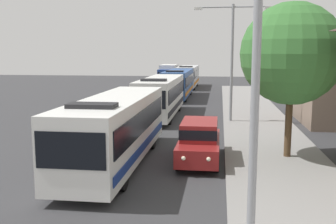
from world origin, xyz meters
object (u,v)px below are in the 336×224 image
(bus_lead, at_px, (116,127))
(streetlamp_mid, at_px, (232,51))
(bus_middle, at_px, (178,83))
(bus_fourth_in_line, at_px, (188,76))
(bus_second_in_line, at_px, (161,95))
(white_suv, at_px, (199,139))
(box_truck_oncoming, at_px, (168,74))
(streetlamp_near, at_px, (257,43))
(roadside_tree, at_px, (292,54))

(bus_lead, bearing_deg, streetlamp_mid, 64.61)
(bus_middle, relative_size, bus_fourth_in_line, 1.03)
(bus_middle, bearing_deg, bus_second_in_line, -90.00)
(bus_second_in_line, relative_size, white_suv, 2.23)
(box_truck_oncoming, xyz_separation_m, streetlamp_near, (8.70, -50.86, 3.54))
(bus_middle, xyz_separation_m, white_suv, (3.70, -25.57, -0.66))
(white_suv, distance_m, streetlamp_near, 9.90)
(streetlamp_near, bearing_deg, bus_middle, 98.93)
(bus_fourth_in_line, height_order, roadside_tree, roadside_tree)
(bus_middle, bearing_deg, box_truck_oncoming, 101.32)
(white_suv, relative_size, streetlamp_mid, 0.61)
(white_suv, bearing_deg, roadside_tree, 12.07)
(bus_lead, relative_size, streetlamp_near, 1.32)
(bus_middle, height_order, white_suv, bus_middle)
(bus_fourth_in_line, xyz_separation_m, box_truck_oncoming, (-3.30, 3.30, 0.01))
(streetlamp_near, bearing_deg, box_truck_oncoming, 99.71)
(bus_second_in_line, height_order, bus_middle, same)
(bus_lead, relative_size, bus_fourth_in_line, 0.97)
(bus_second_in_line, relative_size, bus_fourth_in_line, 0.97)
(roadside_tree, bearing_deg, bus_middle, 107.60)
(bus_fourth_in_line, bearing_deg, bus_lead, -90.00)
(bus_second_in_line, height_order, bus_fourth_in_line, same)
(bus_middle, relative_size, streetlamp_near, 1.40)
(bus_lead, bearing_deg, bus_middle, 90.00)
(roadside_tree, bearing_deg, streetlamp_mid, 104.26)
(bus_lead, relative_size, bus_middle, 0.94)
(bus_fourth_in_line, relative_size, box_truck_oncoming, 1.60)
(roadside_tree, bearing_deg, white_suv, -167.93)
(bus_fourth_in_line, relative_size, roadside_tree, 1.59)
(streetlamp_near, bearing_deg, streetlamp_mid, 90.00)
(box_truck_oncoming, height_order, streetlamp_near, streetlamp_near)
(white_suv, bearing_deg, bus_middle, 98.23)
(streetlamp_mid, distance_m, roadside_tree, 9.88)
(bus_middle, bearing_deg, white_suv, -81.77)
(bus_second_in_line, height_order, white_suv, bus_second_in_line)
(roadside_tree, bearing_deg, box_truck_oncoming, 105.13)
(bus_second_in_line, height_order, streetlamp_near, streetlamp_near)
(box_truck_oncoming, bearing_deg, white_suv, -80.55)
(bus_middle, xyz_separation_m, box_truck_oncoming, (-3.30, 16.50, 0.01))
(bus_fourth_in_line, bearing_deg, roadside_tree, -78.32)
(bus_second_in_line, xyz_separation_m, white_suv, (3.70, -12.56, -0.66))
(box_truck_oncoming, bearing_deg, streetlamp_mid, -74.61)
(roadside_tree, bearing_deg, streetlamp_near, -104.11)
(bus_lead, distance_m, bus_middle, 26.48)
(bus_lead, distance_m, roadside_tree, 8.68)
(box_truck_oncoming, xyz_separation_m, streetlamp_mid, (8.70, -31.61, 3.44))
(bus_middle, distance_m, roadside_tree, 26.10)
(bus_middle, height_order, streetlamp_near, streetlamp_near)
(white_suv, bearing_deg, box_truck_oncoming, 99.45)
(bus_fourth_in_line, bearing_deg, bus_middle, -90.00)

